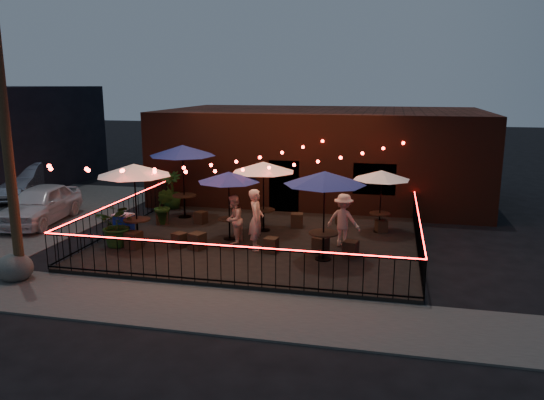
{
  "coord_description": "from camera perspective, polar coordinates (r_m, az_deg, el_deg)",
  "views": [
    {
      "loc": [
        4.09,
        -14.15,
        5.16
      ],
      "look_at": [
        0.41,
        2.08,
        1.49
      ],
      "focal_mm": 35.0,
      "sensor_mm": 36.0,
      "label": 1
    }
  ],
  "objects": [
    {
      "name": "bistro_chair_11",
      "position": [
        18.6,
        11.67,
        -2.77
      ],
      "size": [
        0.46,
        0.46,
        0.42
      ],
      "primitive_type": "cube",
      "rotation": [
        0.0,
        0.0,
        3.53
      ],
      "color": "black",
      "rests_on": "patio"
    },
    {
      "name": "bistro_chair_5",
      "position": [
        16.06,
        -0.09,
        -4.87
      ],
      "size": [
        0.43,
        0.43,
        0.45
      ],
      "primitive_type": "cube",
      "rotation": [
        0.0,
        0.0,
        3.01
      ],
      "color": "black",
      "rests_on": "patio"
    },
    {
      "name": "bistro_chair_8",
      "position": [
        16.09,
        5.24,
        -4.84
      ],
      "size": [
        0.53,
        0.53,
        0.48
      ],
      "primitive_type": "cube",
      "rotation": [
        0.0,
        0.0,
        -0.41
      ],
      "color": "black",
      "rests_on": "patio"
    },
    {
      "name": "cafe_table_3",
      "position": [
        17.99,
        -0.93,
        3.48
      ],
      "size": [
        2.64,
        2.64,
        2.41
      ],
      "rotation": [
        0.0,
        0.0,
        -0.23
      ],
      "color": "black",
      "rests_on": "patio"
    },
    {
      "name": "car_white",
      "position": [
        21.7,
        -23.67,
        -0.42
      ],
      "size": [
        2.26,
        4.42,
        1.44
      ],
      "primitive_type": "imported",
      "rotation": [
        0.0,
        0.0,
        0.14
      ],
      "color": "white",
      "rests_on": "ground"
    },
    {
      "name": "utility_pole",
      "position": [
        14.99,
        -26.74,
        6.7
      ],
      "size": [
        0.26,
        0.26,
        8.0
      ],
      "primitive_type": "cylinder",
      "color": "#3B2A18",
      "rests_on": "ground"
    },
    {
      "name": "bistro_chair_9",
      "position": [
        15.84,
        8.44,
        -5.22
      ],
      "size": [
        0.49,
        0.49,
        0.47
      ],
      "primitive_type": "cube",
      "rotation": [
        0.0,
        0.0,
        2.88
      ],
      "color": "black",
      "rests_on": "patio"
    },
    {
      "name": "patio",
      "position": [
        17.41,
        -1.37,
        -4.53
      ],
      "size": [
        10.0,
        8.0,
        0.15
      ],
      "primitive_type": "cube",
      "color": "black",
      "rests_on": "ground"
    },
    {
      "name": "car_silver",
      "position": [
        27.0,
        -25.34,
        1.9
      ],
      "size": [
        3.26,
        4.97,
        1.55
      ],
      "primitive_type": "imported",
      "rotation": [
        0.0,
        0.0,
        0.38
      ],
      "color": "#AAABB3",
      "rests_on": "ground"
    },
    {
      "name": "potted_shrub_b",
      "position": [
        19.56,
        -11.55,
        -0.65
      ],
      "size": [
        0.81,
        0.69,
        1.33
      ],
      "primitive_type": "imported",
      "rotation": [
        0.0,
        0.0,
        0.14
      ],
      "color": "#153B0E",
      "rests_on": "patio"
    },
    {
      "name": "fence_right",
      "position": [
        16.78,
        15.44,
        -3.55
      ],
      "size": [
        0.04,
        8.0,
        1.04
      ],
      "rotation": [
        0.0,
        0.0,
        1.57
      ],
      "color": "black",
      "rests_on": "patio"
    },
    {
      "name": "bistro_chair_3",
      "position": [
        19.5,
        -7.67,
        -1.88
      ],
      "size": [
        0.46,
        0.46,
        0.44
      ],
      "primitive_type": "cube",
      "rotation": [
        0.0,
        0.0,
        2.85
      ],
      "color": "black",
      "rests_on": "patio"
    },
    {
      "name": "potted_shrub_c",
      "position": [
        21.98,
        -10.77,
        1.06
      ],
      "size": [
        0.93,
        0.93,
        1.5
      ],
      "primitive_type": "imported",
      "rotation": [
        0.0,
        0.0,
        -0.12
      ],
      "color": "#0C3B0E",
      "rests_on": "patio"
    },
    {
      "name": "patron_a",
      "position": [
        16.18,
        -1.72,
        -2.11
      ],
      "size": [
        0.56,
        0.75,
        1.89
      ],
      "primitive_type": "imported",
      "rotation": [
        0.0,
        0.0,
        1.73
      ],
      "color": "#D3A588",
      "rests_on": "patio"
    },
    {
      "name": "boulder",
      "position": [
        15.74,
        -25.94,
        -6.57
      ],
      "size": [
        0.98,
        0.85,
        0.74
      ],
      "primitive_type": "ellipsoid",
      "rotation": [
        0.0,
        0.0,
        0.05
      ],
      "color": "#4B4B46",
      "rests_on": "ground"
    },
    {
      "name": "patron_b",
      "position": [
        16.86,
        -4.16,
        -2.1
      ],
      "size": [
        0.67,
        0.82,
        1.56
      ],
      "primitive_type": "imported",
      "rotation": [
        0.0,
        0.0,
        -1.68
      ],
      "color": "#D4B286",
      "rests_on": "patio"
    },
    {
      "name": "cafe_table_4",
      "position": [
        14.98,
        5.69,
        2.26
      ],
      "size": [
        2.53,
        2.53,
        2.6
      ],
      "rotation": [
        0.0,
        0.0,
        0.08
      ],
      "color": "black",
      "rests_on": "patio"
    },
    {
      "name": "cafe_table_1",
      "position": [
        20.11,
        -9.6,
        5.18
      ],
      "size": [
        2.88,
        2.88,
        2.77
      ],
      "rotation": [
        0.0,
        0.0,
        0.16
      ],
      "color": "black",
      "rests_on": "patio"
    },
    {
      "name": "patron_c",
      "position": [
        16.68,
        7.69,
        -2.16
      ],
      "size": [
        1.21,
        0.91,
        1.67
      ],
      "primitive_type": "imported",
      "rotation": [
        0.0,
        0.0,
        2.85
      ],
      "color": "tan",
      "rests_on": "patio"
    },
    {
      "name": "cafe_table_0",
      "position": [
        17.01,
        -14.62,
        3.04
      ],
      "size": [
        2.55,
        2.55,
        2.57
      ],
      "rotation": [
        0.0,
        0.0,
        0.1
      ],
      "color": "black",
      "rests_on": "patio"
    },
    {
      "name": "fence_front",
      "position": [
        13.58,
        -5.54,
        -6.94
      ],
      "size": [
        10.0,
        0.04,
        1.04
      ],
      "color": "black",
      "rests_on": "patio"
    },
    {
      "name": "bistro_chair_10",
      "position": [
        19.31,
        7.46,
        -2.04
      ],
      "size": [
        0.47,
        0.47,
        0.43
      ],
      "primitive_type": "cube",
      "rotation": [
        0.0,
        0.0,
        0.4
      ],
      "color": "black",
      "rests_on": "patio"
    },
    {
      "name": "bistro_chair_0",
      "position": [
        17.01,
        -14.65,
        -4.19
      ],
      "size": [
        0.49,
        0.49,
        0.52
      ],
      "primitive_type": "cube",
      "rotation": [
        0.0,
        0.0,
        -0.12
      ],
      "color": "black",
      "rests_on": "patio"
    },
    {
      "name": "cafe_table_2",
      "position": [
        17.05,
        -4.69,
        2.4
      ],
      "size": [
        2.15,
        2.15,
        2.24
      ],
      "rotation": [
        0.0,
        0.0,
        0.06
      ],
      "color": "black",
      "rests_on": "patio"
    },
    {
      "name": "festoon_lights",
      "position": [
        16.85,
        -5.0,
        3.39
      ],
      "size": [
        10.02,
        8.72,
        1.32
      ],
      "color": "red",
      "rests_on": "ground"
    },
    {
      "name": "bistro_chair_6",
      "position": [
        19.06,
        -1.5,
        -2.08
      ],
      "size": [
        0.42,
        0.42,
        0.46
      ],
      "primitive_type": "cube",
      "rotation": [
        0.0,
        0.0,
        0.09
      ],
      "color": "black",
      "rests_on": "patio"
    },
    {
      "name": "sidewalk",
      "position": [
        12.72,
        -7.27,
        -11.46
      ],
      "size": [
        18.0,
        2.5,
        0.05
      ],
      "primitive_type": "cube",
      "color": "#3C3A37",
      "rests_on": "ground"
    },
    {
      "name": "bistro_chair_4",
      "position": [
        16.54,
        -8.04,
        -4.39
      ],
      "size": [
        0.55,
        0.55,
        0.51
      ],
      "primitive_type": "cube",
      "rotation": [
        0.0,
        0.0,
        -0.36
      ],
      "color": "black",
      "rests_on": "patio"
    },
    {
      "name": "cafe_table_5",
      "position": [
        18.24,
        11.7,
        2.57
      ],
      "size": [
        2.41,
        2.41,
        2.15
      ],
      "rotation": [
        0.0,
        0.0,
        0.28
      ],
      "color": "black",
      "rests_on": "patio"
    },
    {
      "name": "brick_building",
      "position": [
        24.54,
        5.47,
        4.99
      ],
      "size": [
        14.0,
        8.0,
        4.0
      ],
      "color": "#33160D",
      "rests_on": "ground"
    },
    {
      "name": "fence_left",
      "position": [
        19.07,
        -16.12,
        -1.69
      ],
      "size": [
        0.04,
        8.0,
        1.04
      ],
      "rotation": [
        0.0,
        0.0,
        1.57
      ],
      "color": "black",
      "rests_on": "patio"
    },
    {
      "name": "bistro_chair_2",
      "position": [
        19.72,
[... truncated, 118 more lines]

